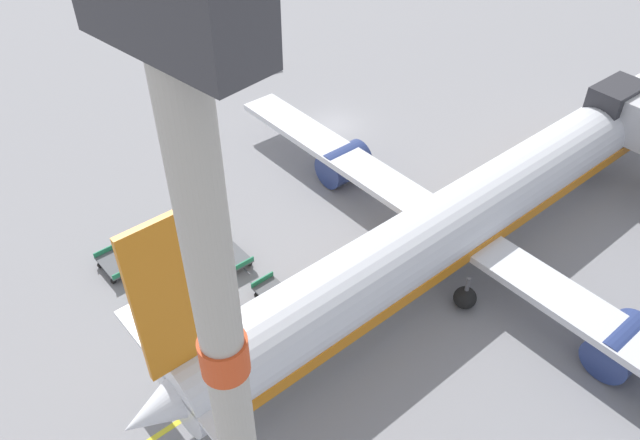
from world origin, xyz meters
TOP-DOWN VIEW (x-y plane):
  - ground_plane at (0.00, 0.00)m, footprint 500.00×500.00m
  - airplane at (15.74, -5.91)m, footprint 40.32×45.25m
  - service_van at (-13.41, 2.63)m, footprint 3.36×5.57m
  - baggage_dolly_row_near_col_a at (1.10, -21.34)m, footprint 3.31×1.89m
  - baggage_dolly_row_near_col_b at (5.50, -21.68)m, footprint 3.29×1.82m
  - baggage_dolly_row_near_col_c at (9.61, -21.92)m, footprint 3.28×1.80m
  - baggage_dolly_row_mid_a_col_a at (1.35, -18.55)m, footprint 3.29×1.83m
  - baggage_dolly_row_mid_a_col_b at (5.65, -18.86)m, footprint 3.28×1.80m
  - baggage_dolly_row_mid_a_col_c at (9.78, -19.43)m, footprint 3.29×1.84m
  - baggage_dolly_row_mid_b_col_a at (1.66, -15.84)m, footprint 3.27×1.78m
  - baggage_dolly_row_mid_b_col_b at (5.77, -16.22)m, footprint 3.31×1.91m
  - baggage_dolly_row_mid_b_col_c at (9.99, -16.66)m, footprint 3.31×1.89m
  - stand_guidance_stripe at (13.42, -15.55)m, footprint 4.16×28.53m

SIDE VIEW (x-z plane):
  - ground_plane at x=0.00m, z-range 0.00..0.00m
  - stand_guidance_stripe at x=13.42m, z-range 0.00..0.01m
  - baggage_dolly_row_near_col_a at x=1.10m, z-range 0.01..0.93m
  - baggage_dolly_row_near_col_b at x=5.50m, z-range 0.01..0.93m
  - baggage_dolly_row_near_col_c at x=9.61m, z-range 0.01..0.93m
  - baggage_dolly_row_mid_a_col_a at x=1.35m, z-range 0.01..0.93m
  - baggage_dolly_row_mid_a_col_b at x=5.65m, z-range 0.01..0.93m
  - baggage_dolly_row_mid_a_col_c at x=9.78m, z-range 0.01..0.93m
  - baggage_dolly_row_mid_b_col_a at x=1.66m, z-range 0.01..0.93m
  - baggage_dolly_row_mid_b_col_b at x=5.77m, z-range 0.01..0.93m
  - baggage_dolly_row_mid_b_col_c at x=9.99m, z-range 0.01..0.93m
  - service_van at x=-13.41m, z-range 0.09..2.47m
  - airplane at x=15.74m, z-range -3.39..9.52m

